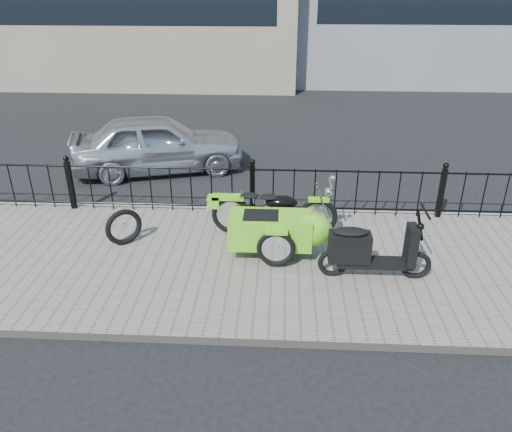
# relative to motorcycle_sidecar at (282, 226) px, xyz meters

# --- Properties ---
(ground) EXTENTS (120.00, 120.00, 0.00)m
(ground) POSITION_rel_motorcycle_sidecar_xyz_m (-0.56, 0.17, -0.59)
(ground) COLOR black
(ground) RESTS_ON ground
(sidewalk) EXTENTS (30.00, 3.80, 0.12)m
(sidewalk) POSITION_rel_motorcycle_sidecar_xyz_m (-0.56, -0.33, -0.53)
(sidewalk) COLOR #6E645D
(sidewalk) RESTS_ON ground
(curb) EXTENTS (30.00, 0.10, 0.12)m
(curb) POSITION_rel_motorcycle_sidecar_xyz_m (-0.56, 1.61, -0.53)
(curb) COLOR gray
(curb) RESTS_ON ground
(iron_fence) EXTENTS (14.11, 0.11, 1.08)m
(iron_fence) POSITION_rel_motorcycle_sidecar_xyz_m (-0.56, 1.47, -0.01)
(iron_fence) COLOR black
(iron_fence) RESTS_ON sidewalk
(motorcycle_sidecar) EXTENTS (2.28, 1.48, 0.98)m
(motorcycle_sidecar) POSITION_rel_motorcycle_sidecar_xyz_m (0.00, 0.00, 0.00)
(motorcycle_sidecar) COLOR black
(motorcycle_sidecar) RESTS_ON sidewalk
(scooter) EXTENTS (1.69, 0.49, 1.14)m
(scooter) POSITION_rel_motorcycle_sidecar_xyz_m (1.28, -0.70, -0.03)
(scooter) COLOR black
(scooter) RESTS_ON sidewalk
(spare_tire) EXTENTS (0.56, 0.47, 0.64)m
(spare_tire) POSITION_rel_motorcycle_sidecar_xyz_m (-2.64, 0.11, -0.16)
(spare_tire) COLOR black
(spare_tire) RESTS_ON sidewalk
(sedan_car) EXTENTS (4.24, 2.60, 1.35)m
(sedan_car) POSITION_rel_motorcycle_sidecar_xyz_m (-2.93, 3.90, 0.08)
(sedan_car) COLOR silver
(sedan_car) RESTS_ON ground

